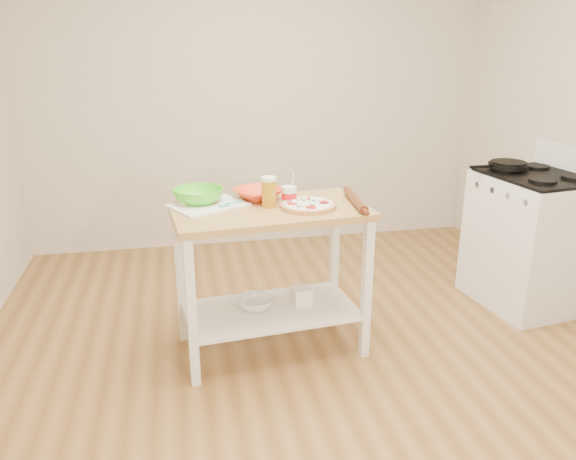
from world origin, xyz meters
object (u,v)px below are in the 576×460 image
(skillet, at_px, (507,165))
(shelf_bin, at_px, (302,296))
(gas_stove, at_px, (530,240))
(prep_island, at_px, (270,250))
(spatula, at_px, (229,204))
(beer_pint, at_px, (269,192))
(yogurt_tub, at_px, (289,195))
(pizza, at_px, (308,205))
(knife, at_px, (198,200))
(cutting_board, at_px, (208,205))
(shelf_glass_bowl, at_px, (256,303))
(rolling_pin, at_px, (355,200))
(green_bowl, at_px, (199,196))
(orange_bowl, at_px, (258,194))

(skillet, distance_m, shelf_bin, 1.74)
(gas_stove, height_order, skillet, gas_stove)
(prep_island, distance_m, spatula, 0.36)
(beer_pint, distance_m, yogurt_tub, 0.13)
(pizza, bearing_deg, knife, 159.65)
(cutting_board, distance_m, beer_pint, 0.36)
(pizza, bearing_deg, beer_pint, 164.48)
(spatula, xyz_separation_m, shelf_glass_bowl, (0.13, -0.04, -0.62))
(knife, distance_m, rolling_pin, 0.92)
(skillet, relative_size, knife, 1.79)
(cutting_board, distance_m, green_bowl, 0.09)
(shelf_bin, bearing_deg, shelf_glass_bowl, -179.56)
(green_bowl, relative_size, shelf_bin, 2.68)
(orange_bowl, bearing_deg, skillet, 7.99)
(prep_island, height_order, yogurt_tub, yogurt_tub)
(gas_stove, distance_m, shelf_bin, 1.72)
(cutting_board, xyz_separation_m, green_bowl, (-0.05, 0.06, 0.04))
(shelf_glass_bowl, bearing_deg, skillet, 12.68)
(knife, bearing_deg, orange_bowl, -29.02)
(skillet, bearing_deg, rolling_pin, -160.53)
(knife, bearing_deg, beer_pint, -52.68)
(prep_island, xyz_separation_m, shelf_glass_bowl, (-0.09, 0.03, -0.35))
(gas_stove, bearing_deg, green_bowl, 174.78)
(rolling_pin, bearing_deg, yogurt_tub, 168.67)
(orange_bowl, bearing_deg, green_bowl, -176.33)
(cutting_board, distance_m, rolling_pin, 0.85)
(yogurt_tub, height_order, rolling_pin, yogurt_tub)
(gas_stove, xyz_separation_m, skillet, (-0.14, 0.17, 0.50))
(gas_stove, xyz_separation_m, shelf_glass_bowl, (-1.98, -0.25, -0.18))
(skillet, relative_size, shelf_bin, 3.96)
(green_bowl, relative_size, rolling_pin, 0.68)
(pizza, distance_m, shelf_bin, 0.61)
(knife, distance_m, yogurt_tub, 0.53)
(shelf_glass_bowl, bearing_deg, cutting_board, 163.08)
(prep_island, height_order, spatula, spatula)
(prep_island, height_order, shelf_glass_bowl, prep_island)
(green_bowl, xyz_separation_m, beer_pint, (0.39, -0.15, 0.04))
(cutting_board, relative_size, green_bowl, 1.71)
(orange_bowl, distance_m, green_bowl, 0.35)
(rolling_pin, relative_size, shelf_bin, 3.92)
(green_bowl, bearing_deg, orange_bowl, 3.67)
(beer_pint, height_order, shelf_bin, beer_pint)
(skillet, bearing_deg, orange_bowl, -173.00)
(prep_island, bearing_deg, green_bowl, 156.64)
(green_bowl, bearing_deg, skillet, 7.29)
(cutting_board, height_order, beer_pint, beer_pint)
(yogurt_tub, bearing_deg, knife, 165.14)
(pizza, height_order, beer_pint, beer_pint)
(pizza, xyz_separation_m, yogurt_tub, (-0.09, 0.09, 0.04))
(yogurt_tub, bearing_deg, green_bowl, 166.95)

